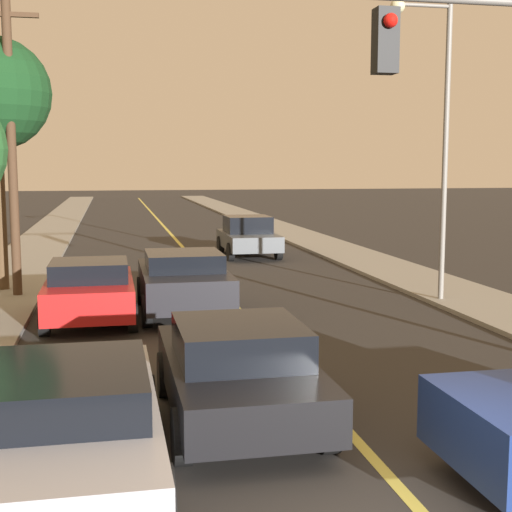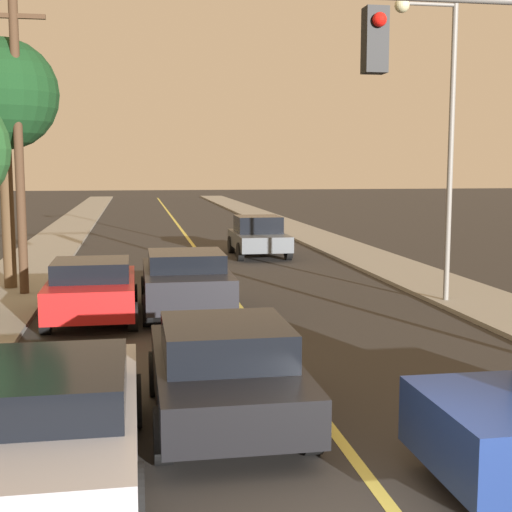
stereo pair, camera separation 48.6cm
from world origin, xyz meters
TOP-DOWN VIEW (x-y plane):
  - road_surface at (0.00, 36.00)m, footprint 9.80×80.00m
  - sidewalk_left at (-6.15, 36.00)m, footprint 2.50×80.00m
  - sidewalk_right at (6.15, 36.00)m, footprint 2.50×80.00m
  - car_near_lane_front at (-1.37, 3.66)m, footprint 2.01×4.14m
  - car_near_lane_second at (-1.37, 11.05)m, footprint 2.09×4.18m
  - car_outer_lane_front at (-3.53, 2.17)m, footprint 2.05×4.75m
  - car_outer_lane_second at (-3.53, 10.54)m, footprint 2.02×3.80m
  - car_far_oncoming at (2.21, 21.48)m, footprint 2.05×4.01m
  - streetlamp_right at (4.90, 11.08)m, footprint 1.62×0.36m
  - utility_pole_left at (-5.50, 13.86)m, footprint 1.60×0.24m
  - tree_left_far at (-6.02, 14.88)m, footprint 3.03×3.03m

SIDE VIEW (x-z plane):
  - road_surface at x=0.00m, z-range 0.00..0.01m
  - sidewalk_left at x=-6.15m, z-range 0.00..0.12m
  - sidewalk_right at x=6.15m, z-range 0.00..0.12m
  - car_outer_lane_front at x=-3.53m, z-range 0.05..1.42m
  - car_outer_lane_second at x=-3.53m, z-range 0.03..1.45m
  - car_near_lane_front at x=-1.37m, z-range 0.03..1.46m
  - car_far_oncoming at x=2.21m, z-range 0.01..1.59m
  - car_near_lane_second at x=-1.37m, z-range 0.05..1.56m
  - utility_pole_left at x=-5.50m, z-range 0.28..8.09m
  - streetlamp_right at x=4.90m, z-range 1.12..8.54m
  - tree_left_far at x=-6.02m, z-range 1.97..8.83m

